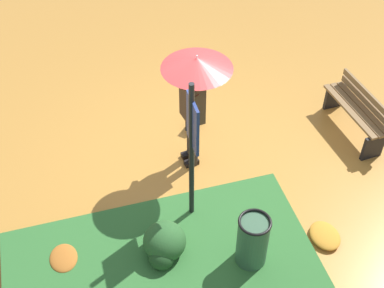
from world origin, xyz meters
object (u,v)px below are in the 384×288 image
Objects in this scene: info_sign_post at (192,139)px; trash_bin at (252,242)px; person_with_umbrella at (195,83)px; handbag at (194,121)px; park_bench at (357,111)px.

info_sign_post is 2.76× the size of trash_bin.
trash_bin is at bearing 5.96° from person_with_umbrella.
person_with_umbrella is 2.23m from trash_bin.
info_sign_post is 6.22× the size of handbag.
trash_bin is at bearing -0.46° from handbag.
info_sign_post is at bearing -16.86° from handbag.
handbag is (-1.74, 0.53, -1.32)m from info_sign_post.
handbag is 2.73m from trash_bin.
info_sign_post reaches higher than person_with_umbrella.
handbag is (-0.81, 0.22, -1.42)m from person_with_umbrella.
park_bench is 3.16m from trash_bin.
info_sign_post is at bearing -18.15° from person_with_umbrella.
park_bench reaches higher than handbag.
person_with_umbrella is at bearing -174.04° from trash_bin.
person_with_umbrella is 0.89× the size of info_sign_post.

